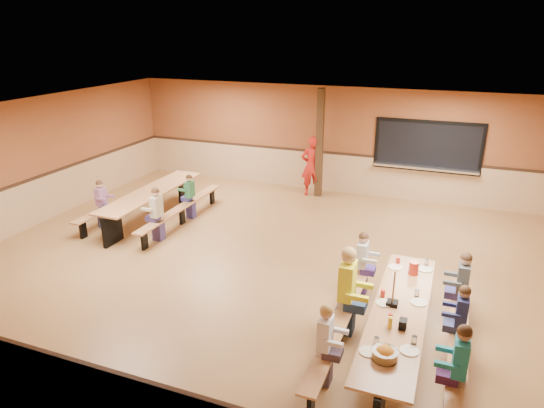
% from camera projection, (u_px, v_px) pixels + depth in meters
% --- Properties ---
extents(ground, '(12.00, 12.00, 0.00)m').
position_uv_depth(ground, '(267.00, 263.00, 9.88)').
color(ground, brown).
rests_on(ground, ground).
extents(room_envelope, '(12.04, 10.04, 3.02)m').
position_uv_depth(room_envelope, '(267.00, 231.00, 9.64)').
color(room_envelope, brown).
rests_on(room_envelope, ground).
extents(kitchen_pass_through, '(2.78, 0.28, 1.38)m').
position_uv_depth(kitchen_pass_through, '(427.00, 148.00, 12.83)').
color(kitchen_pass_through, black).
rests_on(kitchen_pass_through, ground).
extents(structural_post, '(0.18, 0.18, 3.00)m').
position_uv_depth(structural_post, '(320.00, 144.00, 13.28)').
color(structural_post, '#322010').
rests_on(structural_post, ground).
extents(cafeteria_table_main, '(1.91, 3.70, 0.74)m').
position_uv_depth(cafeteria_table_main, '(398.00, 323.00, 6.95)').
color(cafeteria_table_main, '#A26B40').
rests_on(cafeteria_table_main, ground).
extents(cafeteria_table_second, '(1.91, 3.70, 0.74)m').
position_uv_depth(cafeteria_table_second, '(152.00, 199.00, 11.93)').
color(cafeteria_table_second, '#A26B40').
rests_on(cafeteria_table_second, ground).
extents(seated_child_white_left, '(0.35, 0.29, 1.18)m').
position_uv_depth(seated_child_white_left, '(325.00, 345.00, 6.36)').
color(seated_child_white_left, white).
rests_on(seated_child_white_left, ground).
extents(seated_adult_yellow, '(0.47, 0.39, 1.43)m').
position_uv_depth(seated_adult_yellow, '(347.00, 291.00, 7.42)').
color(seated_adult_yellow, yellow).
rests_on(seated_adult_yellow, ground).
extents(seated_child_grey_left, '(0.36, 0.29, 1.19)m').
position_uv_depth(seated_child_grey_left, '(362.00, 264.00, 8.51)').
color(seated_child_grey_left, '#B8B8B8').
rests_on(seated_child_grey_left, ground).
extents(seated_child_teal_right, '(0.38, 0.31, 1.23)m').
position_uv_depth(seated_child_teal_right, '(459.00, 370.00, 5.86)').
color(seated_child_teal_right, teal).
rests_on(seated_child_teal_right, ground).
extents(seated_child_navy_right, '(0.34, 0.28, 1.16)m').
position_uv_depth(seated_child_navy_right, '(460.00, 323.00, 6.87)').
color(seated_child_navy_right, navy).
rests_on(seated_child_navy_right, ground).
extents(seated_child_char_right, '(0.38, 0.31, 1.22)m').
position_uv_depth(seated_child_char_right, '(462.00, 289.00, 7.69)').
color(seated_child_char_right, '#454B4F').
rests_on(seated_child_char_right, ground).
extents(seated_child_purple_sec, '(0.34, 0.28, 1.15)m').
position_uv_depth(seated_child_purple_sec, '(102.00, 204.00, 11.45)').
color(seated_child_purple_sec, '#855276').
rests_on(seated_child_purple_sec, ground).
extents(seated_child_green_sec, '(0.32, 0.26, 1.11)m').
position_uv_depth(seated_child_green_sec, '(190.00, 197.00, 12.01)').
color(seated_child_green_sec, '#2B6B41').
rests_on(seated_child_green_sec, ground).
extents(seated_child_tan_sec, '(0.37, 0.30, 1.21)m').
position_uv_depth(seated_child_tan_sec, '(157.00, 215.00, 10.74)').
color(seated_child_tan_sec, '#B6AE8F').
rests_on(seated_child_tan_sec, ground).
extents(standing_woman, '(0.74, 0.64, 1.70)m').
position_uv_depth(standing_woman, '(312.00, 166.00, 13.59)').
color(standing_woman, '#B01B14').
rests_on(standing_woman, ground).
extents(punch_pitcher, '(0.16, 0.16, 0.22)m').
position_uv_depth(punch_pitcher, '(414.00, 268.00, 7.84)').
color(punch_pitcher, red).
rests_on(punch_pitcher, cafeteria_table_main).
extents(chip_bowl, '(0.32, 0.32, 0.15)m').
position_uv_depth(chip_bowl, '(385.00, 354.00, 5.85)').
color(chip_bowl, '#FFA028').
rests_on(chip_bowl, cafeteria_table_main).
extents(napkin_dispenser, '(0.10, 0.14, 0.13)m').
position_uv_depth(napkin_dispenser, '(403.00, 324.00, 6.45)').
color(napkin_dispenser, black).
rests_on(napkin_dispenser, cafeteria_table_main).
extents(condiment_mustard, '(0.06, 0.06, 0.17)m').
position_uv_depth(condiment_mustard, '(390.00, 323.00, 6.44)').
color(condiment_mustard, yellow).
rests_on(condiment_mustard, cafeteria_table_main).
extents(condiment_ketchup, '(0.06, 0.06, 0.17)m').
position_uv_depth(condiment_ketchup, '(390.00, 319.00, 6.51)').
color(condiment_ketchup, '#B2140F').
rests_on(condiment_ketchup, cafeteria_table_main).
extents(table_paddle, '(0.16, 0.16, 0.56)m').
position_uv_depth(table_paddle, '(393.00, 297.00, 6.96)').
color(table_paddle, black).
rests_on(table_paddle, cafeteria_table_main).
extents(place_settings, '(0.65, 3.30, 0.11)m').
position_uv_depth(place_settings, '(400.00, 307.00, 6.86)').
color(place_settings, beige).
rests_on(place_settings, cafeteria_table_main).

